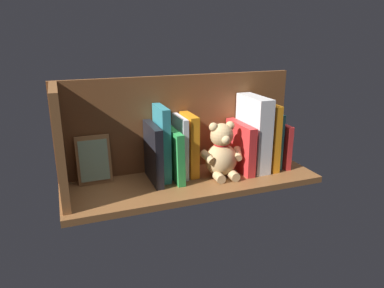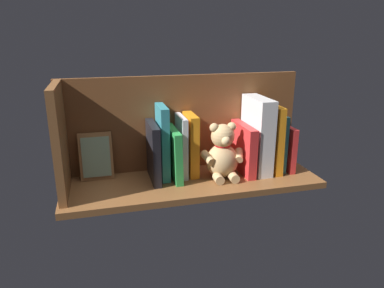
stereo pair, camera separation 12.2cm
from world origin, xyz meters
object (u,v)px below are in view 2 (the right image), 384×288
object	(u,v)px
book_0	(283,146)
picture_frame_leaning	(96,156)
dictionary_thick_white	(257,135)
teddy_bear	(222,154)

from	to	relation	value
book_0	picture_frame_leaning	size ratio (longest dim) A/B	1.02
book_0	picture_frame_leaning	xyz separation A→B (cm)	(68.29, -6.05, -0.12)
dictionary_thick_white	picture_frame_leaning	bearing A→B (deg)	-6.61
dictionary_thick_white	teddy_bear	world-z (taller)	dictionary_thick_white
picture_frame_leaning	book_0	bearing A→B (deg)	174.93
teddy_bear	picture_frame_leaning	world-z (taller)	teddy_bear
book_0	teddy_bear	distance (cm)	25.78
book_0	dictionary_thick_white	size ratio (longest dim) A/B	0.62
book_0	picture_frame_leaning	distance (cm)	68.56
book_0	teddy_bear	bearing A→B (deg)	8.48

